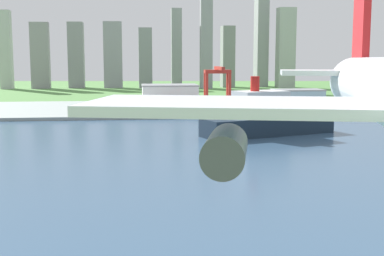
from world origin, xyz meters
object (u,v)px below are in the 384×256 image
object	(u,v)px
cargo_ship	(266,119)
warehouse_annex	(298,97)
warehouse_main	(170,94)
port_crane_red	(218,80)

from	to	relation	value
cargo_ship	warehouse_annex	bearing A→B (deg)	65.85
cargo_ship	warehouse_annex	xyz separation A→B (m)	(68.01, 151.69, 0.37)
cargo_ship	warehouse_main	size ratio (longest dim) A/B	1.60
warehouse_main	warehouse_annex	distance (m)	117.09
cargo_ship	warehouse_main	world-z (taller)	cargo_ship
cargo_ship	port_crane_red	bearing A→B (deg)	94.62
cargo_ship	warehouse_annex	world-z (taller)	cargo_ship
cargo_ship	warehouse_annex	distance (m)	166.24
port_crane_red	warehouse_annex	xyz separation A→B (m)	(77.34, 36.39, -17.60)
port_crane_red	warehouse_main	size ratio (longest dim) A/B	0.69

